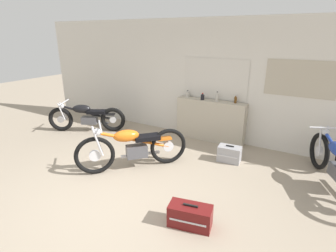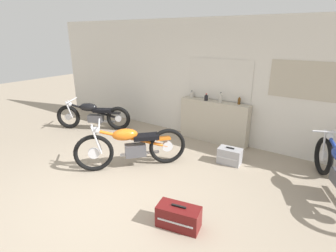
# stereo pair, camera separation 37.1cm
# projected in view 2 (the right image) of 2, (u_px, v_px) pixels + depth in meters

# --- Properties ---
(ground_plane) EXTENTS (24.00, 24.00, 0.00)m
(ground_plane) POSITION_uv_depth(u_px,v_px,m) (107.00, 200.00, 4.08)
(ground_plane) COLOR gray
(wall_back) EXTENTS (10.00, 0.07, 2.80)m
(wall_back) POSITION_uv_depth(u_px,v_px,m) (207.00, 81.00, 6.16)
(wall_back) COLOR silver
(wall_back) RESTS_ON ground_plane
(sill_counter) EXTENTS (1.65, 0.28, 0.98)m
(sill_counter) POSITION_uv_depth(u_px,v_px,m) (214.00, 122.00, 6.16)
(sill_counter) COLOR #B7AD99
(sill_counter) RESTS_ON ground_plane
(bottle_leftmost) EXTENTS (0.09, 0.09, 0.17)m
(bottle_leftmost) POSITION_uv_depth(u_px,v_px,m) (192.00, 94.00, 6.34)
(bottle_leftmost) COLOR #B7B2A8
(bottle_leftmost) RESTS_ON sill_counter
(bottle_left_center) EXTENTS (0.08, 0.08, 0.16)m
(bottle_left_center) POSITION_uv_depth(u_px,v_px,m) (206.00, 97.00, 6.05)
(bottle_left_center) COLOR black
(bottle_left_center) RESTS_ON sill_counter
(bottle_center) EXTENTS (0.07, 0.07, 0.23)m
(bottle_center) POSITION_uv_depth(u_px,v_px,m) (221.00, 98.00, 5.88)
(bottle_center) COLOR #B7B2A8
(bottle_center) RESTS_ON sill_counter
(bottle_right_center) EXTENTS (0.06, 0.06, 0.19)m
(bottle_right_center) POSITION_uv_depth(u_px,v_px,m) (239.00, 101.00, 5.71)
(bottle_right_center) COLOR #5B3814
(bottle_right_center) RESTS_ON sill_counter
(motorcycle_black) EXTENTS (1.82, 1.10, 0.79)m
(motorcycle_black) POSITION_uv_depth(u_px,v_px,m) (93.00, 115.00, 7.00)
(motorcycle_black) COLOR black
(motorcycle_black) RESTS_ON ground_plane
(motorcycle_orange) EXTENTS (1.49, 1.62, 0.93)m
(motorcycle_orange) POSITION_uv_depth(u_px,v_px,m) (132.00, 146.00, 4.96)
(motorcycle_orange) COLOR black
(motorcycle_orange) RESTS_ON ground_plane
(hard_case_darkred) EXTENTS (0.62, 0.38, 0.33)m
(hard_case_darkred) POSITION_uv_depth(u_px,v_px,m) (179.00, 217.00, 3.48)
(hard_case_darkred) COLOR maroon
(hard_case_darkred) RESTS_ON ground_plane
(hard_case_silver) EXTENTS (0.47, 0.30, 0.34)m
(hard_case_silver) POSITION_uv_depth(u_px,v_px,m) (230.00, 156.00, 5.18)
(hard_case_silver) COLOR #9E9EA3
(hard_case_silver) RESTS_ON ground_plane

